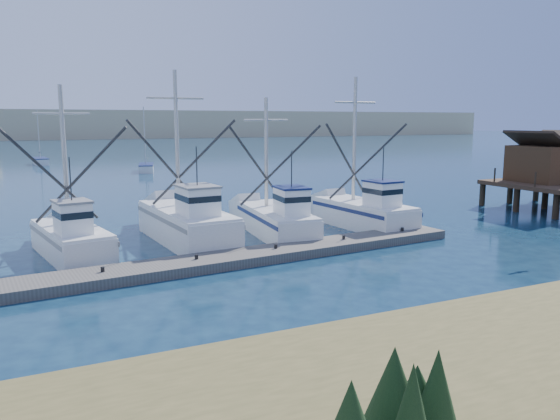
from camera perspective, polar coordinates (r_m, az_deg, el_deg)
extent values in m
plane|color=#0D2339|center=(21.26, 13.73, -8.49)|extent=(500.00, 500.00, 0.00)
cube|color=#57524E|center=(23.60, -13.24, -6.14)|extent=(32.36, 5.06, 0.43)
cube|color=#4C331E|center=(44.24, 25.99, 4.37)|extent=(4.00, 4.00, 2.60)
cube|color=tan|center=(226.02, -22.20, 8.31)|extent=(360.00, 60.00, 10.00)
cube|color=silver|center=(27.64, -20.94, -3.27)|extent=(3.41, 6.88, 1.35)
cube|color=white|center=(25.72, -20.83, -0.94)|extent=(1.59, 1.81, 1.50)
cylinder|color=#B7B2A8|center=(28.21, -21.60, 5.24)|extent=(0.22, 0.22, 6.74)
cube|color=silver|center=(29.51, -9.75, -1.69)|extent=(3.42, 8.71, 1.67)
cube|color=white|center=(27.17, -8.61, 0.78)|extent=(1.78, 2.19, 1.50)
cylinder|color=#B7B2A8|center=(30.40, -10.73, 7.22)|extent=(0.22, 0.22, 7.41)
cube|color=silver|center=(30.87, -0.44, -1.36)|extent=(3.22, 7.91, 1.36)
cube|color=white|center=(28.87, 1.20, 0.78)|extent=(1.61, 2.01, 1.50)
cylinder|color=#B7B2A8|center=(31.58, -1.45, 5.92)|extent=(0.22, 0.22, 6.34)
cube|color=silver|center=(33.37, 8.74, -0.59)|extent=(3.20, 7.28, 1.44)
cube|color=white|center=(31.68, 10.63, 1.52)|extent=(1.65, 1.85, 1.50)
cylinder|color=#B7B2A8|center=(33.91, 7.78, 7.24)|extent=(0.22, 0.22, 7.56)
cube|color=silver|center=(71.00, -13.79, 4.26)|extent=(2.86, 5.67, 0.90)
cylinder|color=#B7B2A8|center=(71.07, -13.97, 7.53)|extent=(0.12, 0.12, 7.20)
cube|color=silver|center=(87.72, -23.74, 4.66)|extent=(2.20, 5.56, 0.90)
cylinder|color=#B7B2A8|center=(87.83, -23.92, 7.31)|extent=(0.12, 0.12, 7.20)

